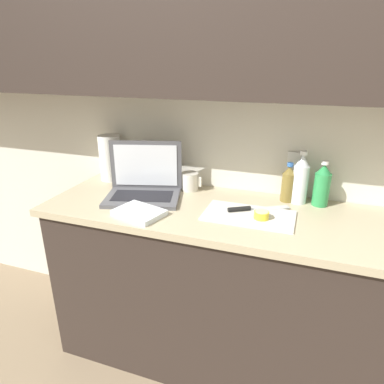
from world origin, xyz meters
TOP-DOWN VIEW (x-y plane):
  - ground_plane at (0.00, 0.00)m, footprint 12.00×12.00m
  - wall_back at (-0.00, 0.23)m, footprint 5.20×0.38m
  - counter_unit at (0.02, 0.00)m, footprint 2.16×0.61m
  - laptop at (-0.64, 0.04)m, footprint 0.44×0.36m
  - cutting_board at (-0.07, -0.02)m, footprint 0.42×0.24m
  - knife at (-0.08, 0.02)m, footprint 0.28×0.18m
  - lemon_half_cut at (-0.01, -0.05)m, footprint 0.07×0.07m
  - bottle_green_soda at (0.24, 0.22)m, footprint 0.08×0.08m
  - bottle_oil_tall at (0.14, 0.22)m, footprint 0.08×0.08m
  - bottle_water_clear at (0.08, 0.22)m, footprint 0.07×0.07m
  - measuring_cup at (-0.44, 0.21)m, footprint 0.11×0.09m
  - paper_towel_roll at (-0.95, 0.23)m, footprint 0.13×0.13m
  - dish_towel at (-0.55, -0.18)m, footprint 0.26×0.21m

SIDE VIEW (x-z plane):
  - ground_plane at x=0.00m, z-range 0.00..0.00m
  - counter_unit at x=0.02m, z-range 0.01..0.92m
  - cutting_board at x=-0.07m, z-range 0.91..0.92m
  - dish_towel at x=-0.55m, z-range 0.91..0.93m
  - knife at x=-0.08m, z-range 0.91..0.94m
  - lemon_half_cut at x=-0.01m, z-range 0.92..0.95m
  - measuring_cup at x=-0.44m, z-range 0.91..1.01m
  - laptop at x=-0.64m, z-range 0.83..1.11m
  - bottle_water_clear at x=0.08m, z-range 0.90..1.10m
  - bottle_green_soda at x=0.24m, z-range 0.90..1.13m
  - bottle_oil_tall at x=0.14m, z-range 0.90..1.16m
  - paper_towel_roll at x=-0.95m, z-range 0.91..1.17m
  - wall_back at x=0.00m, z-range 0.26..2.86m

